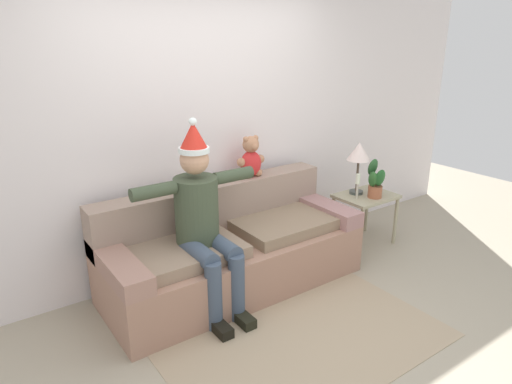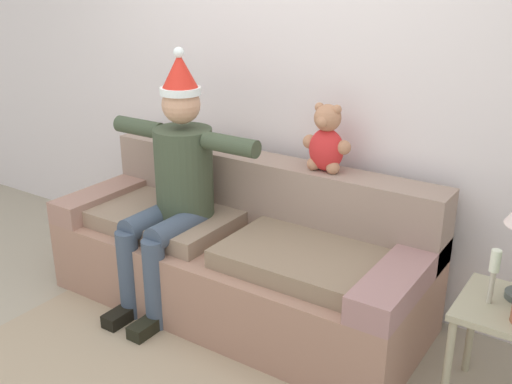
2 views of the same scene
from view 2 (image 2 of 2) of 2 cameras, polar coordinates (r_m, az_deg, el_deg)
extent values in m
cube|color=silver|center=(3.62, 3.24, 11.77)|extent=(7.00, 0.10, 2.70)
cube|color=#A27763|center=(3.53, -1.91, -7.93)|extent=(2.21, 0.88, 0.44)
cube|color=gray|center=(3.60, 0.98, 0.09)|extent=(2.21, 0.24, 0.41)
cube|color=#A17768|center=(4.03, -13.58, -0.30)|extent=(0.22, 0.88, 0.14)
cube|color=#A27673|center=(2.99, 13.91, -7.94)|extent=(0.22, 0.88, 0.14)
cube|color=gray|center=(3.67, -8.77, -2.38)|extent=(0.89, 0.62, 0.10)
cube|color=#89725A|center=(3.13, 4.96, -6.38)|extent=(0.89, 0.62, 0.10)
cylinder|color=#3D4934|center=(3.49, -6.94, 1.94)|extent=(0.34, 0.34, 0.52)
sphere|color=tan|center=(3.38, -7.23, 8.37)|extent=(0.22, 0.22, 0.22)
cylinder|color=white|center=(3.37, -7.29, 9.65)|extent=(0.23, 0.23, 0.04)
cone|color=red|center=(3.35, -7.38, 11.50)|extent=(0.21, 0.21, 0.20)
sphere|color=white|center=(3.33, -7.46, 13.19)|extent=(0.06, 0.06, 0.06)
cylinder|color=#404F62|center=(3.51, -10.12, -2.69)|extent=(0.14, 0.40, 0.14)
cylinder|color=#404F62|center=(3.50, -12.11, -7.80)|extent=(0.13, 0.13, 0.54)
cube|color=black|center=(3.56, -12.76, -11.52)|extent=(0.10, 0.24, 0.08)
cylinder|color=#404F62|center=(3.38, -7.65, -3.46)|extent=(0.14, 0.40, 0.14)
cylinder|color=#404F62|center=(3.37, -9.69, -8.77)|extent=(0.13, 0.13, 0.54)
cube|color=black|center=(3.44, -10.38, -12.62)|extent=(0.10, 0.24, 0.08)
cylinder|color=#3D4934|center=(3.65, -11.18, 6.14)|extent=(0.34, 0.10, 0.10)
cylinder|color=#3D4934|center=(3.22, -2.47, 4.58)|extent=(0.34, 0.10, 0.10)
ellipsoid|color=red|center=(3.31, 6.79, 4.07)|extent=(0.20, 0.16, 0.24)
sphere|color=tan|center=(3.26, 6.92, 7.10)|extent=(0.15, 0.15, 0.15)
sphere|color=tan|center=(3.21, 6.42, 6.73)|extent=(0.07, 0.07, 0.07)
sphere|color=tan|center=(3.27, 6.13, 8.13)|extent=(0.05, 0.05, 0.05)
sphere|color=tan|center=(3.22, 7.80, 7.88)|extent=(0.05, 0.05, 0.05)
sphere|color=tan|center=(3.34, 5.21, 4.86)|extent=(0.08, 0.08, 0.08)
sphere|color=tan|center=(3.33, 5.57, 2.72)|extent=(0.08, 0.08, 0.08)
sphere|color=tan|center=(3.25, 8.45, 4.27)|extent=(0.08, 0.08, 0.08)
sphere|color=tan|center=(3.28, 7.41, 2.35)|extent=(0.08, 0.08, 0.08)
cylinder|color=tan|center=(2.86, 17.94, -15.90)|extent=(0.04, 0.04, 0.51)
cylinder|color=tan|center=(3.18, 20.03, -12.14)|extent=(0.04, 0.04, 0.51)
cylinder|color=beige|center=(2.80, 21.73, -8.49)|extent=(0.02, 0.02, 0.15)
cylinder|color=white|center=(2.74, 22.08, -6.16)|extent=(0.04, 0.04, 0.10)
camera|label=1|loc=(3.73, -65.64, 11.52)|focal=31.97mm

